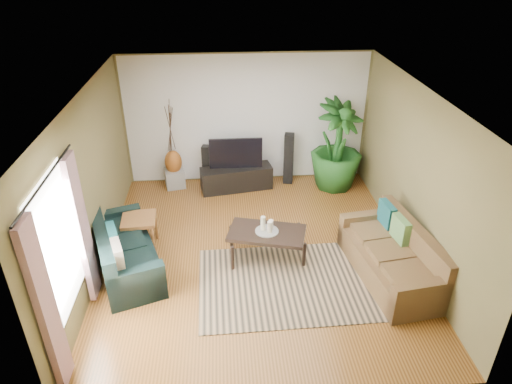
{
  "coord_description": "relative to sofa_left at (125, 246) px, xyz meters",
  "views": [
    {
      "loc": [
        -0.48,
        -6.14,
        4.58
      ],
      "look_at": [
        0.0,
        0.2,
        1.05
      ],
      "focal_mm": 32.0,
      "sensor_mm": 36.0,
      "label": 1
    }
  ],
  "objects": [
    {
      "name": "television",
      "position": [
        1.81,
        2.54,
        0.38
      ],
      "size": [
        1.07,
        0.06,
        0.63
      ],
      "primitive_type": "cube",
      "color": "black",
      "rests_on": "tv_stand"
    },
    {
      "name": "sofa_left",
      "position": [
        0.0,
        0.0,
        0.0
      ],
      "size": [
        1.4,
        2.06,
        0.85
      ],
      "primitive_type": "cube",
      "rotation": [
        0.0,
        0.0,
        1.91
      ],
      "color": "black",
      "rests_on": "floor"
    },
    {
      "name": "wall_back",
      "position": [
        2.06,
        3.0,
        0.93
      ],
      "size": [
        5.0,
        0.0,
        5.0
      ],
      "primitive_type": "plane",
      "rotation": [
        1.57,
        0.0,
        0.0
      ],
      "color": "brown",
      "rests_on": "ground"
    },
    {
      "name": "floor",
      "position": [
        2.06,
        0.25,
        -0.42
      ],
      "size": [
        5.5,
        5.5,
        0.0
      ],
      "primitive_type": "plane",
      "color": "brown",
      "rests_on": "ground"
    },
    {
      "name": "speaker_left",
      "position": [
        1.21,
        2.75,
        0.02
      ],
      "size": [
        0.19,
        0.21,
        0.89
      ],
      "primitive_type": "cube",
      "rotation": [
        0.0,
        0.0,
        -0.2
      ],
      "color": "black",
      "rests_on": "floor"
    },
    {
      "name": "candle_short",
      "position": [
        2.28,
        0.19,
        0.16
      ],
      "size": [
        0.08,
        0.08,
        0.15
      ],
      "primitive_type": "cylinder",
      "color": "#F1E3CC",
      "rests_on": "candle_tray"
    },
    {
      "name": "wall_front",
      "position": [
        2.06,
        -2.5,
        0.93
      ],
      "size": [
        5.0,
        0.0,
        5.0
      ],
      "primitive_type": "plane",
      "rotation": [
        -1.57,
        0.0,
        0.0
      ],
      "color": "brown",
      "rests_on": "ground"
    },
    {
      "name": "wall_left",
      "position": [
        -0.44,
        0.25,
        0.92
      ],
      "size": [
        0.0,
        5.5,
        5.5
      ],
      "primitive_type": "plane",
      "rotation": [
        1.57,
        0.0,
        1.57
      ],
      "color": "brown",
      "rests_on": "ground"
    },
    {
      "name": "backwall_panel",
      "position": [
        2.06,
        2.99,
        0.93
      ],
      "size": [
        4.9,
        0.0,
        4.9
      ],
      "primitive_type": "plane",
      "rotation": [
        1.57,
        0.0,
        0.0
      ],
      "color": "white",
      "rests_on": "ground"
    },
    {
      "name": "candle_tall",
      "position": [
        2.15,
        0.16,
        0.21
      ],
      "size": [
        0.08,
        0.08,
        0.24
      ],
      "primitive_type": "cylinder",
      "color": "beige",
      "rests_on": "candle_tray"
    },
    {
      "name": "plant_pot",
      "position": [
        3.86,
        2.48,
        -0.29
      ],
      "size": [
        0.34,
        0.34,
        0.27
      ],
      "primitive_type": "cylinder",
      "color": "black",
      "rests_on": "floor"
    },
    {
      "name": "speaker_right",
      "position": [
        2.93,
        2.75,
        0.12
      ],
      "size": [
        0.24,
        0.26,
        1.1
      ],
      "primitive_type": "cube",
      "rotation": [
        0.0,
        0.0,
        -0.21
      ],
      "color": "black",
      "rests_on": "floor"
    },
    {
      "name": "tv_stand",
      "position": [
        1.81,
        2.52,
        -0.18
      ],
      "size": [
        1.51,
        0.68,
        0.49
      ],
      "primitive_type": "cube",
      "rotation": [
        0.0,
        0.0,
        0.17
      ],
      "color": "black",
      "rests_on": "floor"
    },
    {
      "name": "wall_right",
      "position": [
        4.56,
        0.25,
        0.92
      ],
      "size": [
        0.0,
        5.5,
        5.5
      ],
      "primitive_type": "plane",
      "rotation": [
        1.57,
        0.0,
        -1.57
      ],
      "color": "brown",
      "rests_on": "ground"
    },
    {
      "name": "potted_plant",
      "position": [
        3.86,
        2.48,
        0.5
      ],
      "size": [
        1.45,
        1.45,
        1.85
      ],
      "primitive_type": "imported",
      "rotation": [
        0.0,
        0.0,
        0.62
      ],
      "color": "#1B4F1A",
      "rests_on": "floor"
    },
    {
      "name": "sofa_right",
      "position": [
        4.04,
        -0.5,
        0.0
      ],
      "size": [
        1.17,
        2.09,
        0.85
      ],
      "primitive_type": "cube",
      "rotation": [
        0.0,
        0.0,
        -1.42
      ],
      "color": "brown",
      "rests_on": "floor"
    },
    {
      "name": "curtain_near",
      "position": [
        -0.37,
        -2.1,
        0.72
      ],
      "size": [
        0.08,
        0.35,
        2.2
      ],
      "primitive_type": "cube",
      "color": "gray",
      "rests_on": "ground"
    },
    {
      "name": "area_rug",
      "position": [
        2.47,
        -0.55,
        -0.42
      ],
      "size": [
        2.71,
        1.95,
        0.01
      ],
      "primitive_type": "cube",
      "rotation": [
        0.0,
        0.0,
        0.02
      ],
      "color": "tan",
      "rests_on": "floor"
    },
    {
      "name": "candle_mid",
      "position": [
        2.25,
        0.09,
        0.18
      ],
      "size": [
        0.08,
        0.08,
        0.19
      ],
      "primitive_type": "cylinder",
      "color": "beige",
      "rests_on": "candle_tray"
    },
    {
      "name": "candle_tray",
      "position": [
        2.21,
        0.13,
        0.08
      ],
      "size": [
        0.37,
        0.37,
        0.02
      ],
      "primitive_type": "cylinder",
      "color": "gray",
      "rests_on": "coffee_table"
    },
    {
      "name": "coffee_table",
      "position": [
        2.21,
        0.13,
        -0.18
      ],
      "size": [
        1.34,
        0.95,
        0.5
      ],
      "primitive_type": "cube",
      "rotation": [
        0.0,
        0.0,
        -0.26
      ],
      "color": "black",
      "rests_on": "floor"
    },
    {
      "name": "window_pane",
      "position": [
        -0.42,
        -1.35,
        0.97
      ],
      "size": [
        0.0,
        1.8,
        1.8
      ],
      "primitive_type": "plane",
      "rotation": [
        1.57,
        0.0,
        1.57
      ],
      "color": "white",
      "rests_on": "ground"
    },
    {
      "name": "curtain_far",
      "position": [
        -0.37,
        -0.6,
        0.72
      ],
      "size": [
        0.08,
        0.35,
        2.2
      ],
      "primitive_type": "cube",
      "color": "gray",
      "rests_on": "ground"
    },
    {
      "name": "curtain_rod",
      "position": [
        -0.37,
        -1.35,
        1.87
      ],
      "size": [
        0.03,
        1.9,
        0.03
      ],
      "primitive_type": "cylinder",
      "rotation": [
        1.57,
        0.0,
        0.0
      ],
      "color": "black",
      "rests_on": "ground"
    },
    {
      "name": "side_table",
      "position": [
        0.13,
        0.57,
        -0.14
      ],
      "size": [
        0.58,
        0.58,
        0.57
      ],
      "primitive_type": "cube",
      "rotation": [
        0.0,
        0.0,
        0.08
      ],
      "color": "olive",
      "rests_on": "floor"
    },
    {
      "name": "vase",
      "position": [
        0.52,
        2.73,
        0.14
      ],
      "size": [
        0.35,
        0.35,
        0.5
      ],
      "primitive_type": "ellipsoid",
      "color": "brown",
      "rests_on": "pedestal"
    },
    {
      "name": "pedestal",
      "position": [
        0.52,
        2.73,
        -0.23
      ],
      "size": [
        0.46,
        0.46,
        0.39
      ],
      "primitive_type": "cube",
      "rotation": [
        0.0,
        0.0,
        0.21
      ],
      "color": "#979794",
      "rests_on": "floor"
    },
    {
      "name": "ceiling",
      "position": [
        2.06,
        0.25,
        2.28
      ],
      "size": [
        5.5,
        5.5,
        0.0
      ],
      "primitive_type": "plane",
      "rotation": [
        3.14,
        0.0,
        0.0
      ],
      "color": "white",
      "rests_on": "ground"
    }
  ]
}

